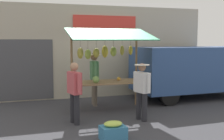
{
  "coord_description": "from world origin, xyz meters",
  "views": [
    {
      "loc": [
        2.55,
        8.2,
        2.09
      ],
      "look_at": [
        0.0,
        0.3,
        1.25
      ],
      "focal_mm": 45.89,
      "sensor_mm": 36.0,
      "label": 1
    }
  ],
  "objects": [
    {
      "name": "parked_van",
      "position": [
        -3.35,
        -0.81,
        1.12
      ],
      "size": [
        4.46,
        1.99,
        1.88
      ],
      "rotation": [
        0.0,
        0.0,
        0.03
      ],
      "color": "#2D4C84",
      "rests_on": "ground"
    },
    {
      "name": "shopper_in_striped_shirt",
      "position": [
        -0.47,
        1.39,
        0.88
      ],
      "size": [
        0.39,
        0.64,
        1.51
      ],
      "rotation": [
        0.0,
        0.0,
        -1.32
      ],
      "color": "#232328",
      "rests_on": "ground"
    },
    {
      "name": "market_stall",
      "position": [
        0.04,
        -0.06,
        1.57
      ],
      "size": [
        2.5,
        1.46,
        2.5
      ],
      "color": "olive",
      "rests_on": "ground"
    },
    {
      "name": "shopper_with_shopping_bag",
      "position": [
        1.27,
        1.15,
        0.89
      ],
      "size": [
        0.31,
        0.66,
        1.56
      ],
      "rotation": [
        0.0,
        0.0,
        -1.36
      ],
      "color": "#232328",
      "rests_on": "ground"
    },
    {
      "name": "ground_plane",
      "position": [
        0.0,
        0.0,
        0.0
      ],
      "size": [
        40.0,
        40.0,
        0.0
      ],
      "primitive_type": "plane",
      "color": "#38383D"
    },
    {
      "name": "street_backdrop",
      "position": [
        0.04,
        -2.2,
        1.7
      ],
      "size": [
        9.0,
        0.3,
        3.4
      ],
      "color": "#B2A893",
      "rests_on": "ground"
    },
    {
      "name": "vendor_with_sunhat",
      "position": [
        0.27,
        -0.75,
        1.01
      ],
      "size": [
        0.44,
        0.72,
        1.7
      ],
      "rotation": [
        0.0,
        0.0,
        1.48
      ],
      "color": "#726656",
      "rests_on": "ground"
    },
    {
      "name": "produce_crate_near",
      "position": [
        0.72,
        2.6,
        0.19
      ],
      "size": [
        0.55,
        0.41,
        0.41
      ],
      "color": "teal",
      "rests_on": "ground"
    }
  ]
}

